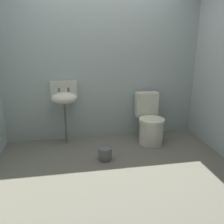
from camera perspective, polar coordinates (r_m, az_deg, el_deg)
The scene contains 5 objects.
ground_plane at distance 3.19m, azimuth 0.93°, elevation -14.35°, with size 3.57×2.68×0.08m, color slate.
wall_back at distance 3.91m, azimuth -2.38°, elevation 11.61°, with size 3.57×0.10×2.49m, color #A4B3AF.
toilet_near_wall at distance 3.89m, azimuth 9.04°, elevation -2.58°, with size 0.40×0.59×0.78m.
sink at distance 3.74m, azimuth -11.40°, elevation 3.42°, with size 0.42×0.35×0.99m.
bucket at distance 3.36m, azimuth -1.67°, elevation -9.86°, with size 0.20×0.20×0.19m.
Camera 1 is at (-0.53, -2.66, 1.64)m, focal length 38.12 mm.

